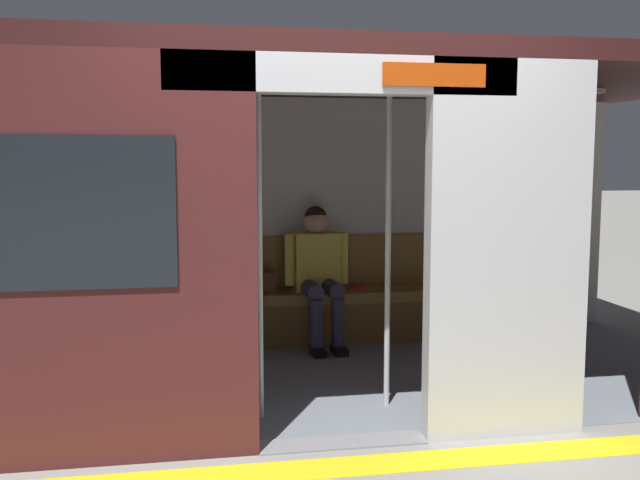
{
  "coord_description": "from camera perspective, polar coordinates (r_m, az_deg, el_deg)",
  "views": [
    {
      "loc": [
        0.78,
        3.71,
        1.56
      ],
      "look_at": [
        -0.09,
        -1.24,
        1.0
      ],
      "focal_mm": 39.89,
      "sensor_mm": 36.0,
      "label": 1
    }
  ],
  "objects": [
    {
      "name": "ground_plane",
      "position": [
        4.1,
        1.8,
        -16.0
      ],
      "size": [
        60.0,
        60.0,
        0.0
      ],
      "primitive_type": "plane",
      "color": "gray"
    },
    {
      "name": "platform_edge_strip",
      "position": [
        3.83,
        2.76,
        -17.64
      ],
      "size": [
        8.0,
        0.24,
        0.01
      ],
      "primitive_type": "cube",
      "color": "yellow",
      "rests_on": "ground_plane"
    },
    {
      "name": "train_car",
      "position": [
        4.95,
        -1.62,
        5.37
      ],
      "size": [
        6.4,
        2.71,
        2.23
      ],
      "color": "silver",
      "rests_on": "ground_plane"
    },
    {
      "name": "bench_seat",
      "position": [
        6.09,
        -2.45,
        -5.15
      ],
      "size": [
        3.15,
        0.44,
        0.45
      ],
      "color": "olive",
      "rests_on": "ground_plane"
    },
    {
      "name": "person_seated",
      "position": [
        6.01,
        -0.15,
        -2.13
      ],
      "size": [
        0.55,
        0.69,
        1.18
      ],
      "color": "#D8CC4C",
      "rests_on": "ground_plane"
    },
    {
      "name": "handbag",
      "position": [
        6.08,
        -4.84,
        -3.37
      ],
      "size": [
        0.26,
        0.15,
        0.17
      ],
      "color": "brown",
      "rests_on": "bench_seat"
    },
    {
      "name": "book",
      "position": [
        6.22,
        3.05,
        -3.8
      ],
      "size": [
        0.2,
        0.25,
        0.03
      ],
      "primitive_type": "cube",
      "rotation": [
        0.0,
        0.0,
        -0.27
      ],
      "color": "#B22D2D",
      "rests_on": "bench_seat"
    },
    {
      "name": "grab_pole_door",
      "position": [
        4.25,
        -4.88,
        -0.64
      ],
      "size": [
        0.04,
        0.04,
        2.09
      ],
      "primitive_type": "cylinder",
      "color": "silver",
      "rests_on": "ground_plane"
    },
    {
      "name": "grab_pole_far",
      "position": [
        4.47,
        5.48,
        -0.3
      ],
      "size": [
        0.04,
        0.04,
        2.09
      ],
      "primitive_type": "cylinder",
      "color": "silver",
      "rests_on": "ground_plane"
    }
  ]
}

